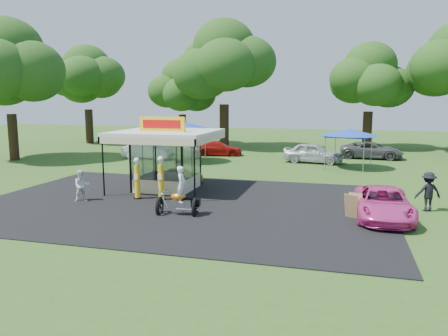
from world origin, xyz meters
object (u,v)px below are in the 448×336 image
Objects in this scene: a_frame_sign at (353,206)px; tent_west at (182,126)px; bg_car_a at (148,150)px; bg_car_d at (372,150)px; kiosk_car at (181,175)px; pink_sedan at (383,203)px; gas_pump_left at (137,179)px; tent_east at (349,133)px; gas_station_kiosk at (167,159)px; bg_car_c at (313,153)px; spectator_east_a at (428,192)px; gas_pump_right at (161,179)px; spectator_west at (82,186)px; bg_car_b at (218,148)px; motorcycle at (180,196)px.

tent_west reaches higher than a_frame_sign.
bg_car_a is (-16.85, 15.30, 0.18)m from a_frame_sign.
kiosk_car is at bearing 145.64° from bg_car_d.
gas_pump_left is at bearing 175.53° from pink_sedan.
bg_car_a is 16.89m from tent_east.
gas_station_kiosk is 1.14× the size of tent_west.
gas_station_kiosk reaches higher than bg_car_c.
spectator_east_a is 24.06m from bg_car_a.
bg_car_d is at bearing 57.64° from gas_pump_left.
gas_pump_right is at bearing -149.97° from bg_car_a.
tent_west is at bearing 100.92° from gas_pump_left.
spectator_west is at bearing -164.25° from bg_car_a.
gas_pump_left is 0.45× the size of bg_car_c.
bg_car_b is (-0.98, 18.31, -0.40)m from gas_pump_left.
gas_pump_left is at bearing -154.30° from bg_car_a.
gas_pump_right reaches higher than a_frame_sign.
motorcycle is at bearing -114.59° from tent_east.
bg_car_b is at bearing 94.21° from motorcycle.
tent_west is at bearing 51.05° from spectator_west.
spectator_east_a is at bearing -36.13° from tent_west.
gas_pump_left is (-0.52, -2.69, -0.74)m from gas_station_kiosk.
pink_sedan is 1.09× the size of bg_car_a.
tent_west is at bearing 106.21° from gas_pump_right.
gas_station_kiosk is at bearing 79.01° from gas_pump_left.
pink_sedan is at bearing -2.89° from gas_pump_left.
gas_pump_left is 17.61m from bg_car_c.
gas_station_kiosk reaches higher than pink_sedan.
spectator_east_a is at bearing 5.53° from gas_pump_left.
kiosk_car is at bearing -142.36° from bg_car_a.
bg_car_b is 0.93× the size of bg_car_c.
motorcycle is (3.27, -2.39, -0.15)m from gas_pump_left.
spectator_east_a is at bearing 58.04° from a_frame_sign.
gas_station_kiosk is at bearing 12.41° from spectator_west.
tent_east is at bearing 0.28° from tent_west.
bg_car_a is 1.00× the size of bg_car_b.
gas_station_kiosk is 4.95× the size of a_frame_sign.
spectator_west is at bearing -162.13° from gas_pump_right.
motorcycle is at bearing -169.92° from pink_sedan.
a_frame_sign is at bearing -19.40° from gas_station_kiosk.
tent_east reaches higher than bg_car_a.
gas_station_kiosk reaches higher than gas_pump_left.
tent_east is at bearing 47.25° from gas_station_kiosk.
kiosk_car is 13.97m from spectator_east_a.
bg_car_d is 6.87m from tent_east.
spectator_east_a is 18.54m from bg_car_d.
spectator_east_a reaches higher than bg_car_b.
gas_pump_right reaches higher than bg_car_a.
gas_pump_right is at bearing 175.58° from bg_car_b.
spectator_west is 19.84m from bg_car_c.
bg_car_b is 12.66m from tent_east.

